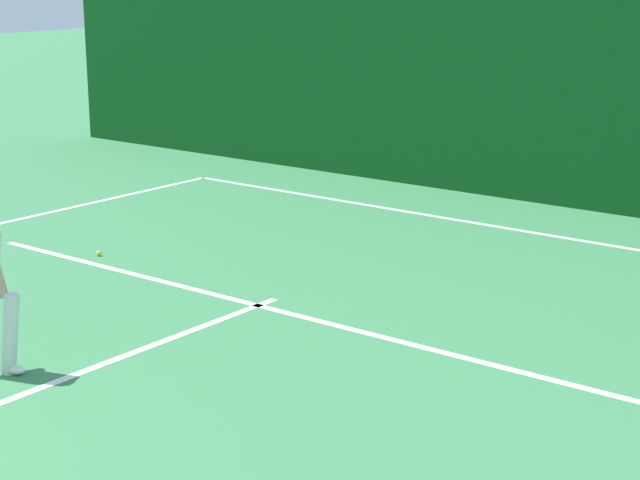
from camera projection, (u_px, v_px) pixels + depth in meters
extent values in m
cube|color=white|center=(476.00, 223.00, 15.28)|extent=(10.76, 0.10, 0.01)
cube|color=white|center=(258.00, 305.00, 11.63)|extent=(8.77, 0.10, 0.01)
cube|color=white|center=(42.00, 387.00, 9.40)|extent=(0.10, 6.40, 0.01)
cylinder|color=silver|center=(10.00, 334.00, 9.62)|extent=(0.27, 0.20, 0.78)
ellipsoid|color=white|center=(13.00, 369.00, 9.70)|extent=(0.28, 0.18, 0.09)
sphere|color=#D1E033|center=(99.00, 253.00, 13.59)|extent=(0.07, 0.07, 0.07)
cube|color=#0B4015|center=(539.00, 91.00, 16.22)|extent=(20.71, 0.12, 3.46)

